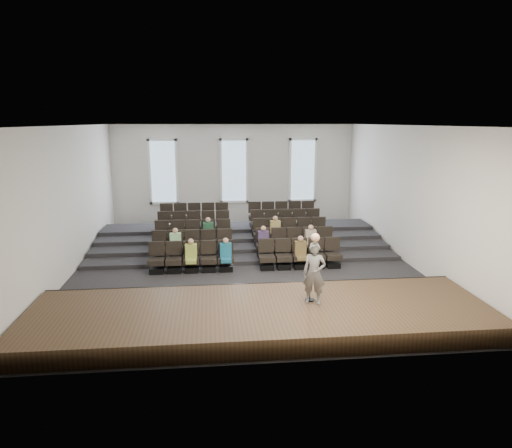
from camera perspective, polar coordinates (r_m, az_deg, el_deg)
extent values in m
plane|color=black|center=(16.78, -1.36, -5.12)|extent=(14.00, 14.00, 0.00)
cube|color=white|center=(15.97, -1.45, 12.25)|extent=(12.00, 14.00, 0.02)
cube|color=silver|center=(23.13, -2.77, 6.16)|extent=(12.00, 0.04, 5.00)
cube|color=silver|center=(9.37, 1.97, -3.67)|extent=(12.00, 0.04, 5.00)
cube|color=silver|center=(16.83, -22.31, 2.74)|extent=(0.04, 14.00, 5.00)
cube|color=silver|center=(17.70, 18.46, 3.49)|extent=(0.04, 14.00, 5.00)
cube|color=#402D1B|center=(11.94, 0.61, -11.46)|extent=(11.80, 3.60, 0.50)
cube|color=black|center=(13.57, -0.24, -8.41)|extent=(11.80, 0.06, 0.52)
cube|color=black|center=(18.98, -1.91, -2.76)|extent=(11.80, 4.80, 0.15)
cube|color=black|center=(19.46, -2.02, -2.14)|extent=(11.80, 3.75, 0.30)
cube|color=black|center=(19.95, -2.13, -1.54)|extent=(11.80, 2.70, 0.45)
cube|color=black|center=(20.44, -2.23, -0.98)|extent=(11.80, 1.65, 0.60)
cube|color=black|center=(16.24, -12.30, -5.66)|extent=(0.47, 0.43, 0.20)
cube|color=black|center=(16.15, -12.35, -4.62)|extent=(0.55, 0.50, 0.19)
cube|color=black|center=(16.23, -12.34, -3.01)|extent=(0.55, 0.08, 0.50)
cube|color=black|center=(16.18, -10.18, -5.63)|extent=(0.47, 0.43, 0.20)
cube|color=black|center=(16.09, -10.22, -4.58)|extent=(0.55, 0.50, 0.19)
cube|color=black|center=(16.17, -10.23, -2.98)|extent=(0.55, 0.08, 0.50)
cube|color=black|center=(16.15, -8.05, -5.60)|extent=(0.47, 0.43, 0.20)
cube|color=black|center=(16.05, -8.08, -4.55)|extent=(0.55, 0.50, 0.19)
cube|color=black|center=(16.14, -8.10, -2.94)|extent=(0.55, 0.08, 0.50)
cube|color=black|center=(16.13, -5.91, -5.55)|extent=(0.47, 0.43, 0.20)
cube|color=black|center=(16.04, -5.93, -4.50)|extent=(0.55, 0.50, 0.19)
cube|color=black|center=(16.12, -5.97, -2.89)|extent=(0.55, 0.08, 0.50)
cube|color=black|center=(16.14, -3.77, -5.50)|extent=(0.47, 0.43, 0.20)
cube|color=black|center=(16.05, -3.78, -4.45)|extent=(0.55, 0.50, 0.19)
cube|color=black|center=(16.13, -3.83, -2.84)|extent=(0.55, 0.08, 0.50)
cube|color=black|center=(16.25, 1.37, -5.35)|extent=(0.47, 0.43, 0.20)
cube|color=black|center=(16.16, 1.38, -4.31)|extent=(0.55, 0.50, 0.19)
cube|color=black|center=(16.24, 1.29, -2.71)|extent=(0.55, 0.08, 0.50)
cube|color=black|center=(16.33, 3.47, -5.28)|extent=(0.47, 0.43, 0.20)
cube|color=black|center=(16.24, 3.48, -4.24)|extent=(0.55, 0.50, 0.19)
cube|color=black|center=(16.33, 3.38, -2.64)|extent=(0.55, 0.08, 0.50)
cube|color=black|center=(16.44, 5.54, -5.19)|extent=(0.47, 0.43, 0.20)
cube|color=black|center=(16.35, 5.56, -4.16)|extent=(0.55, 0.50, 0.19)
cube|color=black|center=(16.43, 5.45, -2.58)|extent=(0.55, 0.08, 0.50)
cube|color=black|center=(16.56, 7.58, -5.11)|extent=(0.47, 0.43, 0.20)
cube|color=black|center=(16.47, 7.62, -4.08)|extent=(0.55, 0.50, 0.19)
cube|color=black|center=(16.56, 7.49, -2.51)|extent=(0.55, 0.08, 0.50)
cube|color=black|center=(16.71, 9.59, -5.02)|extent=(0.47, 0.43, 0.20)
cube|color=black|center=(16.62, 9.63, -4.00)|extent=(0.55, 0.50, 0.19)
cube|color=black|center=(16.70, 9.49, -2.45)|extent=(0.55, 0.08, 0.50)
cube|color=black|center=(17.19, -11.95, -4.09)|extent=(0.47, 0.43, 0.20)
cube|color=black|center=(17.11, -12.00, -3.09)|extent=(0.55, 0.50, 0.19)
cube|color=black|center=(17.20, -11.99, -1.59)|extent=(0.55, 0.08, 0.50)
cube|color=black|center=(17.14, -9.95, -4.05)|extent=(0.47, 0.43, 0.20)
cube|color=black|center=(17.05, -9.99, -3.06)|extent=(0.55, 0.50, 0.19)
cube|color=black|center=(17.15, -9.99, -1.55)|extent=(0.55, 0.08, 0.50)
cube|color=black|center=(17.10, -7.94, -4.02)|extent=(0.47, 0.43, 0.20)
cube|color=black|center=(17.02, -7.97, -3.02)|extent=(0.55, 0.50, 0.19)
cube|color=black|center=(17.11, -7.99, -1.51)|extent=(0.55, 0.08, 0.50)
cube|color=black|center=(17.09, -5.93, -3.98)|extent=(0.47, 0.43, 0.20)
cube|color=black|center=(17.00, -5.95, -2.97)|extent=(0.55, 0.50, 0.19)
cube|color=black|center=(17.10, -5.98, -1.46)|extent=(0.55, 0.08, 0.50)
cube|color=black|center=(17.10, -3.91, -3.93)|extent=(0.47, 0.43, 0.20)
cube|color=black|center=(17.01, -3.93, -2.93)|extent=(0.55, 0.50, 0.19)
cube|color=black|center=(17.11, -3.97, -1.42)|extent=(0.55, 0.08, 0.50)
cube|color=black|center=(17.20, 0.93, -3.80)|extent=(0.47, 0.43, 0.20)
cube|color=black|center=(17.11, 0.94, -2.80)|extent=(0.55, 0.50, 0.19)
cube|color=black|center=(17.21, 0.86, -1.30)|extent=(0.55, 0.08, 0.50)
cube|color=black|center=(17.28, 2.91, -3.73)|extent=(0.47, 0.43, 0.20)
cube|color=black|center=(17.19, 2.92, -2.74)|extent=(0.55, 0.50, 0.19)
cube|color=black|center=(17.29, 2.83, -1.25)|extent=(0.55, 0.08, 0.50)
cube|color=black|center=(17.38, 4.87, -3.67)|extent=(0.47, 0.43, 0.20)
cube|color=black|center=(17.29, 4.89, -2.68)|extent=(0.55, 0.50, 0.19)
cube|color=black|center=(17.39, 4.79, -1.20)|extent=(0.55, 0.08, 0.50)
cube|color=black|center=(17.50, 6.81, -3.60)|extent=(0.47, 0.43, 0.20)
cube|color=black|center=(17.41, 6.83, -2.62)|extent=(0.55, 0.50, 0.19)
cube|color=black|center=(17.51, 6.72, -1.14)|extent=(0.55, 0.08, 0.50)
cube|color=black|center=(17.64, 8.71, -3.53)|extent=(0.47, 0.43, 0.20)
cube|color=black|center=(17.55, 8.75, -2.55)|extent=(0.55, 0.50, 0.19)
cube|color=black|center=(17.65, 8.62, -1.09)|extent=(0.55, 0.08, 0.50)
cube|color=black|center=(18.16, -11.64, -2.68)|extent=(0.47, 0.42, 0.20)
cube|color=black|center=(18.08, -11.68, -1.73)|extent=(0.55, 0.50, 0.19)
cube|color=black|center=(18.18, -11.67, -0.32)|extent=(0.55, 0.08, 0.50)
cube|color=black|center=(18.10, -9.74, -2.64)|extent=(0.47, 0.42, 0.20)
cube|color=black|center=(18.02, -9.78, -1.69)|extent=(0.55, 0.50, 0.19)
cube|color=black|center=(18.13, -9.79, -0.27)|extent=(0.55, 0.08, 0.50)
cube|color=black|center=(18.07, -7.85, -2.61)|extent=(0.47, 0.42, 0.20)
cube|color=black|center=(17.99, -7.87, -1.65)|extent=(0.55, 0.50, 0.19)
cube|color=black|center=(18.10, -7.89, -0.23)|extent=(0.55, 0.08, 0.50)
cube|color=black|center=(18.06, -5.94, -2.56)|extent=(0.47, 0.42, 0.20)
cube|color=black|center=(17.98, -5.96, -1.61)|extent=(0.55, 0.50, 0.19)
cube|color=black|center=(18.09, -5.99, -0.19)|extent=(0.55, 0.08, 0.50)
cube|color=black|center=(18.06, -4.04, -2.52)|extent=(0.47, 0.42, 0.20)
cube|color=black|center=(17.98, -4.05, -1.57)|extent=(0.55, 0.50, 0.19)
cube|color=black|center=(18.09, -4.09, -0.15)|extent=(0.55, 0.08, 0.50)
cube|color=black|center=(18.16, 0.54, -2.40)|extent=(0.47, 0.42, 0.20)
cube|color=black|center=(18.08, 0.55, -1.46)|extent=(0.55, 0.50, 0.19)
cube|color=black|center=(18.19, 0.48, -0.04)|extent=(0.55, 0.08, 0.50)
cube|color=black|center=(18.24, 2.42, -2.35)|extent=(0.47, 0.42, 0.20)
cube|color=black|center=(18.16, 2.43, -1.41)|extent=(0.55, 0.50, 0.19)
cube|color=black|center=(18.27, 2.35, 0.00)|extent=(0.55, 0.08, 0.50)
cube|color=black|center=(18.33, 4.28, -2.30)|extent=(0.47, 0.42, 0.20)
cube|color=black|center=(18.25, 4.29, -1.36)|extent=(0.55, 0.50, 0.19)
cube|color=black|center=(18.36, 4.20, 0.04)|extent=(0.55, 0.08, 0.50)
cube|color=black|center=(18.44, 6.11, -2.24)|extent=(0.47, 0.42, 0.20)
cube|color=black|center=(18.37, 6.14, -1.31)|extent=(0.55, 0.50, 0.19)
cube|color=black|center=(18.47, 6.03, 0.08)|extent=(0.55, 0.08, 0.50)
cube|color=black|center=(18.58, 7.93, -2.18)|extent=(0.47, 0.42, 0.20)
cube|color=black|center=(18.50, 7.96, -1.26)|extent=(0.55, 0.50, 0.19)
cube|color=black|center=(18.60, 7.84, 0.13)|extent=(0.55, 0.08, 0.50)
cube|color=black|center=(19.13, -11.35, -1.41)|extent=(0.47, 0.42, 0.20)
cube|color=black|center=(19.06, -11.39, -0.51)|extent=(0.55, 0.50, 0.19)
cube|color=black|center=(19.17, -11.39, 0.83)|extent=(0.55, 0.08, 0.50)
cube|color=black|center=(19.08, -9.56, -1.38)|extent=(0.47, 0.42, 0.20)
cube|color=black|center=(19.01, -9.60, -0.47)|extent=(0.55, 0.50, 0.19)
cube|color=black|center=(19.12, -9.60, 0.87)|extent=(0.55, 0.08, 0.50)
cube|color=black|center=(19.05, -7.76, -1.34)|extent=(0.47, 0.42, 0.20)
cube|color=black|center=(18.97, -7.79, -0.43)|extent=(0.55, 0.50, 0.19)
cube|color=black|center=(19.09, -7.81, 0.91)|extent=(0.55, 0.08, 0.50)
cube|color=black|center=(19.04, -5.95, -1.30)|extent=(0.47, 0.42, 0.20)
cube|color=black|center=(18.96, -5.98, -0.39)|extent=(0.55, 0.50, 0.19)
cube|color=black|center=(19.08, -6.00, 0.95)|extent=(0.55, 0.08, 0.50)
cube|color=black|center=(19.04, -4.15, -1.26)|extent=(0.47, 0.42, 0.20)
cube|color=black|center=(18.97, -4.16, -0.35)|extent=(0.55, 0.50, 0.19)
cube|color=black|center=(19.09, -4.20, 0.99)|extent=(0.55, 0.08, 0.50)
cube|color=black|center=(19.14, 0.19, -1.15)|extent=(0.47, 0.42, 0.20)
cube|color=black|center=(19.06, 0.20, -0.25)|extent=(0.55, 0.50, 0.19)
cube|color=black|center=(19.18, 0.13, 1.09)|extent=(0.55, 0.08, 0.50)
cube|color=black|center=(19.21, 1.98, -1.11)|extent=(0.47, 0.42, 0.20)
cube|color=black|center=(19.13, 1.98, -0.21)|extent=(0.55, 0.50, 0.19)
cube|color=black|center=(19.25, 1.91, 1.12)|extent=(0.55, 0.08, 0.50)
cube|color=black|center=(19.30, 3.74, -1.06)|extent=(0.47, 0.42, 0.20)
cube|color=black|center=(19.22, 3.75, -0.17)|extent=(0.55, 0.50, 0.19)
cube|color=black|center=(19.34, 3.67, 1.16)|extent=(0.55, 0.08, 0.50)
cube|color=black|center=(19.40, 5.49, -1.02)|extent=(0.47, 0.42, 0.20)
cube|color=black|center=(19.33, 5.51, -0.13)|extent=(0.55, 0.50, 0.19)
cube|color=black|center=(19.45, 5.41, 1.19)|extent=(0.55, 0.08, 0.50)
cube|color=black|center=(19.53, 7.22, -0.97)|extent=(0.47, 0.42, 0.20)
cube|color=black|center=(19.46, 7.24, -0.08)|extent=(0.55, 0.50, 0.19)
cube|color=black|center=(19.57, 7.14, 1.22)|extent=(0.55, 0.08, 0.50)
cube|color=black|center=(20.11, -11.10, -0.27)|extent=(0.47, 0.42, 0.20)
cube|color=black|center=(20.04, -11.14, 0.59)|extent=(0.55, 0.50, 0.19)
cube|color=black|center=(20.17, -11.14, 1.86)|extent=(0.55, 0.08, 0.50)
cube|color=black|center=(20.06, -9.40, -0.23)|extent=(0.47, 0.42, 0.20)
cube|color=black|center=(20.00, -9.43, 0.63)|extent=(0.55, 0.50, 0.19)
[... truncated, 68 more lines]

